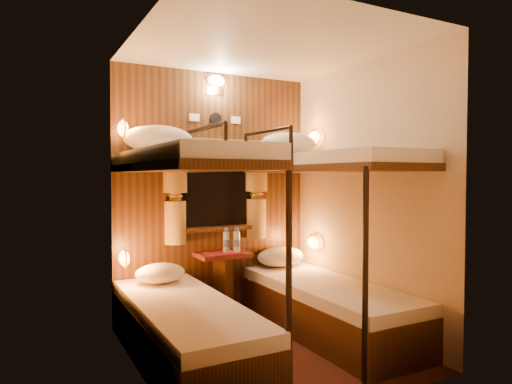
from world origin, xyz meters
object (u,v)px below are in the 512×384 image
table (223,277)px  bunk_left (185,287)px  bunk_right (326,270)px  bottle_left (226,242)px  bottle_right (237,242)px

table → bunk_left: bearing=-129.7°
bunk_right → bunk_left: bearing=180.0°
table → bottle_left: bottle_left is taller
bottle_left → bunk_right: bearing=-51.5°
bunk_right → bottle_right: bunk_right is taller
bunk_left → bunk_right: 1.30m
bunk_left → bunk_right: size_ratio=1.00×
table → bottle_left: bearing=-14.9°
bunk_left → bottle_right: size_ratio=8.05×
bottle_left → bottle_right: 0.10m
bottle_right → bunk_left: bearing=-136.6°
bunk_left → bottle_left: (0.68, 0.77, 0.19)m
bunk_left → bottle_right: bearing=43.4°
bunk_left → bottle_left: 1.05m
bunk_right → table: bearing=129.7°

